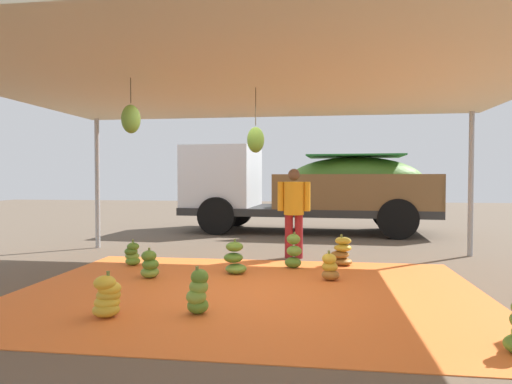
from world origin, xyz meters
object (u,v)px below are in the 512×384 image
object	(u,v)px
banana_bunch_4	(150,265)
worker_0	(294,206)
banana_bunch_1	(330,268)
banana_bunch_7	(294,252)
banana_bunch_3	(107,297)
cargo_truck_main	(303,186)
banana_bunch_8	(132,254)
banana_bunch_2	(235,259)
banana_bunch_0	(198,293)
banana_bunch_6	(342,252)

from	to	relation	value
banana_bunch_4	worker_0	world-z (taller)	worker_0
banana_bunch_1	banana_bunch_7	distance (m)	1.03
banana_bunch_1	banana_bunch_3	size ratio (longest dim) A/B	0.88
banana_bunch_7	cargo_truck_main	distance (m)	5.29
banana_bunch_8	worker_0	bearing A→B (deg)	22.50
banana_bunch_1	banana_bunch_2	bearing A→B (deg)	169.85
banana_bunch_7	banana_bunch_3	bearing A→B (deg)	-122.17
banana_bunch_1	banana_bunch_8	xyz separation A→B (m)	(-3.33, 0.69, 0.00)
banana_bunch_3	worker_0	size ratio (longest dim) A/B	0.29
banana_bunch_7	worker_0	bearing A→B (deg)	92.91
banana_bunch_0	banana_bunch_1	distance (m)	2.39
banana_bunch_3	banana_bunch_1	bearing A→B (deg)	40.71
banana_bunch_3	banana_bunch_8	size ratio (longest dim) A/B	1.12
banana_bunch_0	worker_0	size ratio (longest dim) A/B	0.32
banana_bunch_1	banana_bunch_6	world-z (taller)	banana_bunch_6
banana_bunch_6	banana_bunch_8	size ratio (longest dim) A/B	1.21
worker_0	banana_bunch_7	bearing A→B (deg)	-87.09
banana_bunch_2	banana_bunch_4	bearing A→B (deg)	-157.62
banana_bunch_0	banana_bunch_3	world-z (taller)	banana_bunch_0
banana_bunch_2	banana_bunch_4	world-z (taller)	banana_bunch_2
banana_bunch_0	worker_0	world-z (taller)	worker_0
cargo_truck_main	banana_bunch_3	bearing A→B (deg)	-102.65
banana_bunch_2	worker_0	bearing A→B (deg)	61.59
banana_bunch_7	banana_bunch_8	size ratio (longest dim) A/B	1.35
banana_bunch_0	banana_bunch_1	xyz separation A→B (m)	(1.48, 1.87, -0.05)
banana_bunch_2	cargo_truck_main	world-z (taller)	cargo_truck_main
banana_bunch_7	cargo_truck_main	size ratio (longest dim) A/B	0.09
banana_bunch_4	banana_bunch_6	world-z (taller)	banana_bunch_6
banana_bunch_4	worker_0	xyz separation A→B (m)	(2.04, 2.04, 0.78)
banana_bunch_0	banana_bunch_3	size ratio (longest dim) A/B	1.08
banana_bunch_1	worker_0	bearing A→B (deg)	109.12
worker_0	banana_bunch_3	bearing A→B (deg)	-114.76
banana_bunch_6	cargo_truck_main	xyz separation A→B (m)	(-0.83, 4.85, 1.05)
banana_bunch_2	worker_0	size ratio (longest dim) A/B	0.32
banana_bunch_4	banana_bunch_6	bearing A→B (deg)	26.13
banana_bunch_4	banana_bunch_6	distance (m)	3.22
banana_bunch_6	cargo_truck_main	size ratio (longest dim) A/B	0.08
banana_bunch_0	banana_bunch_1	bearing A→B (deg)	51.74
worker_0	cargo_truck_main	bearing A→B (deg)	89.65
banana_bunch_4	banana_bunch_8	size ratio (longest dim) A/B	1.03
banana_bunch_2	banana_bunch_7	world-z (taller)	banana_bunch_7
banana_bunch_0	banana_bunch_1	size ratio (longest dim) A/B	1.22
banana_bunch_2	banana_bunch_4	distance (m)	1.30
banana_bunch_1	cargo_truck_main	distance (m)	6.17
banana_bunch_0	banana_bunch_7	bearing A→B (deg)	71.75
banana_bunch_6	banana_bunch_7	world-z (taller)	banana_bunch_7
banana_bunch_1	banana_bunch_3	world-z (taller)	banana_bunch_3
banana_bunch_8	banana_bunch_2	bearing A→B (deg)	-12.94
banana_bunch_0	banana_bunch_2	xyz separation A→B (m)	(0.01, 2.13, -0.01)
worker_0	banana_bunch_1	bearing A→B (deg)	-70.88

